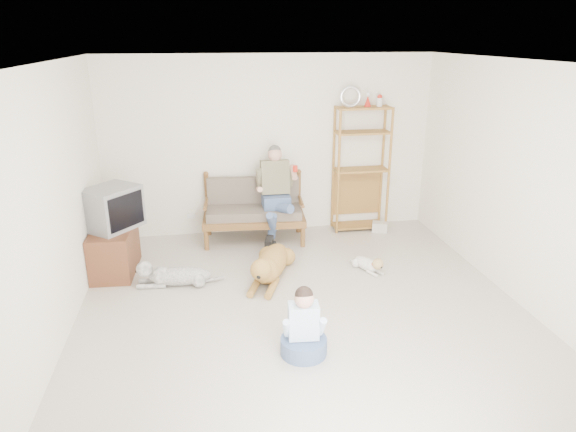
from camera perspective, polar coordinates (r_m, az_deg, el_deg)
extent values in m
plane|color=beige|center=(5.80, 1.91, -11.05)|extent=(5.50, 5.50, 0.00)
plane|color=silver|center=(5.00, 2.26, 16.64)|extent=(5.50, 5.50, 0.00)
plane|color=silver|center=(7.87, -2.01, 7.78)|extent=(5.00, 0.00, 5.00)
plane|color=silver|center=(2.86, 13.66, -15.12)|extent=(5.00, 0.00, 5.00)
plane|color=silver|center=(5.35, -25.16, 0.21)|extent=(0.00, 5.50, 5.50)
plane|color=silver|center=(6.24, 25.21, 2.76)|extent=(0.00, 5.50, 5.50)
cube|color=brown|center=(7.68, -3.79, -0.30)|extent=(1.55, 0.82, 0.10)
cube|color=#62574B|center=(7.64, -3.81, 0.51)|extent=(1.42, 0.71, 0.13)
cube|color=#62574B|center=(7.80, -4.03, 2.71)|extent=(1.39, 0.23, 0.45)
cylinder|color=brown|center=(7.80, -4.11, 4.24)|extent=(1.40, 0.16, 0.05)
cylinder|color=brown|center=(7.44, -8.88, -2.83)|extent=(0.07, 0.07, 0.30)
cylinder|color=brown|center=(7.89, -9.10, 0.99)|extent=(0.07, 0.07, 0.95)
cylinder|color=brown|center=(7.57, 1.76, -2.18)|extent=(0.07, 0.07, 0.30)
cylinder|color=brown|center=(8.02, 0.94, 1.54)|extent=(0.07, 0.07, 0.95)
cube|color=#465980|center=(7.60, -1.34, 1.67)|extent=(0.39, 0.37, 0.20)
cube|color=#7F7859|center=(7.60, -1.47, 4.37)|extent=(0.41, 0.28, 0.52)
sphere|color=tan|center=(7.48, -1.46, 6.86)|extent=(0.21, 0.21, 0.21)
sphere|color=#524E49|center=(7.49, -1.49, 7.19)|extent=(0.19, 0.19, 0.19)
cylinder|color=red|center=(7.39, 0.81, 5.28)|extent=(0.07, 0.07, 0.09)
cube|color=#A06832|center=(7.89, 8.44, 11.81)|extent=(0.82, 0.34, 0.03)
torus|color=silver|center=(7.81, 6.95, 13.02)|extent=(0.33, 0.05, 0.33)
cone|color=red|center=(7.89, 8.85, 12.49)|extent=(0.11, 0.11, 0.17)
cylinder|color=#A06832|center=(7.81, 5.64, 4.74)|extent=(0.04, 0.04, 1.94)
cylinder|color=#A06832|center=(8.11, 5.06, 5.30)|extent=(0.04, 0.04, 1.94)
cylinder|color=#A06832|center=(8.05, 11.17, 4.91)|extent=(0.04, 0.04, 1.94)
cylinder|color=#A06832|center=(8.34, 10.42, 5.46)|extent=(0.04, 0.04, 1.94)
cube|color=silver|center=(8.25, 10.16, -1.20)|extent=(0.28, 0.25, 0.15)
cube|color=brown|center=(7.05, -18.71, -3.65)|extent=(0.55, 0.92, 0.60)
cube|color=brown|center=(6.90, -20.94, -4.44)|extent=(0.04, 0.40, 0.50)
cube|color=brown|center=(7.30, -20.33, -3.06)|extent=(0.04, 0.40, 0.50)
cube|color=slate|center=(6.90, -19.00, 0.87)|extent=(0.81, 0.83, 0.54)
cube|color=black|center=(6.71, -17.53, 0.52)|extent=(0.37, 0.43, 0.43)
cube|color=white|center=(8.07, -10.73, 0.01)|extent=(0.12, 0.02, 0.08)
ellipsoid|color=#A67939|center=(6.67, -1.80, -5.18)|extent=(0.71, 1.10, 0.33)
sphere|color=#A67939|center=(6.39, -2.43, -6.15)|extent=(0.33, 0.33, 0.33)
sphere|color=#A67939|center=(6.10, -3.02, -5.99)|extent=(0.26, 0.26, 0.26)
ellipsoid|color=#A67939|center=(6.01, -3.28, -6.67)|extent=(0.17, 0.21, 0.10)
cylinder|color=#A67939|center=(7.17, -0.87, -4.19)|extent=(0.06, 0.42, 0.05)
ellipsoid|color=#A67939|center=(6.14, -3.78, -5.81)|extent=(0.08, 0.10, 0.13)
ellipsoid|color=#A67939|center=(6.10, -2.13, -5.96)|extent=(0.08, 0.10, 0.13)
ellipsoid|color=white|center=(6.55, -11.89, -6.54)|extent=(0.79, 0.31, 0.23)
sphere|color=white|center=(6.58, -13.92, -6.46)|extent=(0.23, 0.23, 0.23)
sphere|color=white|center=(6.57, -15.68, -5.70)|extent=(0.20, 0.20, 0.20)
ellipsoid|color=white|center=(6.59, -16.44, -5.87)|extent=(0.15, 0.10, 0.08)
cylinder|color=white|center=(6.55, -8.46, -7.01)|extent=(0.31, 0.12, 0.04)
ellipsoid|color=white|center=(6.63, -15.41, -5.44)|extent=(0.07, 0.05, 0.10)
ellipsoid|color=white|center=(6.50, -15.60, -5.96)|extent=(0.07, 0.05, 0.10)
ellipsoid|color=silver|center=(6.91, 8.62, -5.25)|extent=(0.33, 0.44, 0.16)
sphere|color=silver|center=(6.83, 9.32, -5.51)|extent=(0.16, 0.16, 0.16)
sphere|color=tan|center=(6.73, 9.95, -5.27)|extent=(0.15, 0.15, 0.15)
ellipsoid|color=tan|center=(6.70, 10.33, -5.57)|extent=(0.10, 0.12, 0.06)
cylinder|color=silver|center=(7.07, 7.49, -5.05)|extent=(0.13, 0.13, 0.03)
cone|color=tan|center=(6.69, 9.57, -5.00)|extent=(0.04, 0.04, 0.05)
cone|color=tan|center=(6.76, 10.20, -4.79)|extent=(0.04, 0.04, 0.05)
torus|color=red|center=(6.75, 9.82, -5.30)|extent=(0.14, 0.14, 0.02)
cylinder|color=#465980|center=(5.16, 1.75, -14.24)|extent=(0.46, 0.46, 0.17)
cube|color=#CFE3F9|center=(5.03, 1.73, -11.55)|extent=(0.30, 0.21, 0.35)
sphere|color=tan|center=(4.89, 1.81, -9.18)|extent=(0.19, 0.19, 0.19)
sphere|color=black|center=(4.89, 1.79, -8.80)|extent=(0.18, 0.18, 0.18)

